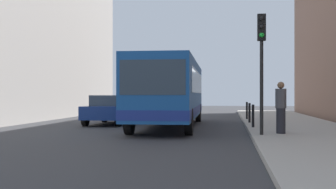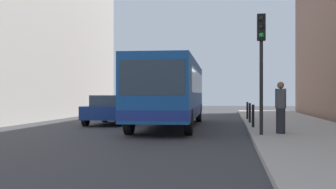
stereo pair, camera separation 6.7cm
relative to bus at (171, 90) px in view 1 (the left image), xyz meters
name	(u,v)px [view 1 (the left image)]	position (x,y,z in m)	size (l,w,h in m)	color
ground_plane	(168,132)	(0.26, -2.58, -1.73)	(80.00, 80.00, 0.00)	#38383A
sidewalk	(305,131)	(5.66, -2.58, -1.65)	(4.40, 40.00, 0.15)	#ADA89E
bus	(171,90)	(0.00, 0.00, 0.00)	(2.82, 11.09, 3.00)	#19519E
car_beside_bus	(111,109)	(-3.25, 1.29, -0.94)	(1.91, 4.43, 1.48)	navy
traffic_light	(262,51)	(3.81, -4.98, 1.28)	(0.28, 0.33, 4.10)	black
bollard_near	(253,116)	(3.71, -1.70, -1.10)	(0.11, 0.11, 0.95)	black
bollard_mid	(250,113)	(3.71, 1.31, -1.10)	(0.11, 0.11, 0.95)	black
bollard_far	(247,110)	(3.71, 4.32, -1.10)	(0.11, 0.11, 0.95)	black
pedestrian_near_signal	(281,107)	(4.52, -4.41, -0.66)	(0.38, 0.38, 1.82)	#26262D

